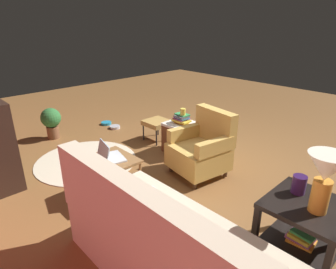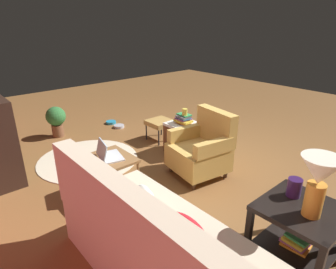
# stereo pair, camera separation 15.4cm
# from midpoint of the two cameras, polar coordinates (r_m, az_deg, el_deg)

# --- Properties ---
(ground) EXTENTS (12.00, 12.00, 0.00)m
(ground) POSITION_cam_midpoint_polar(r_m,az_deg,el_deg) (4.31, 5.40, -5.48)
(ground) COLOR brown
(couch) EXTENTS (1.90, 0.85, 1.00)m
(couch) POSITION_cam_midpoint_polar(r_m,az_deg,el_deg) (2.40, -0.00, -21.47)
(couch) COLOR beige
(couch) RESTS_ON ground
(armchair) EXTENTS (0.76, 0.78, 0.87)m
(armchair) POSITION_cam_midpoint_polar(r_m,az_deg,el_deg) (3.87, 7.85, -2.89)
(armchair) COLOR tan
(armchair) RESTS_ON ground
(side_table) EXTENTS (0.64, 0.64, 0.55)m
(side_table) POSITION_cam_midpoint_polar(r_m,az_deg,el_deg) (2.78, 26.06, -15.99)
(side_table) COLOR black
(side_table) RESTS_ON ground
(table_lamp) EXTENTS (0.30, 0.30, 0.50)m
(table_lamp) POSITION_cam_midpoint_polar(r_m,az_deg,el_deg) (2.46, 29.28, -7.42)
(table_lamp) COLOR orange
(table_lamp) RESTS_ON side_table
(small_vase) EXTENTS (0.12, 0.12, 0.16)m
(small_vase) POSITION_cam_midpoint_polar(r_m,az_deg,el_deg) (2.76, 25.19, -9.47)
(small_vase) COLOR #33194C
(small_vase) RESTS_ON side_table
(book_stack_shelf) EXTENTS (0.24, 0.20, 0.11)m
(book_stack_shelf) POSITION_cam_midpoint_polar(r_m,az_deg,el_deg) (2.88, 25.52, -18.54)
(book_stack_shelf) COLOR orange
(book_stack_shelf) RESTS_ON side_table
(laptop_desk) EXTENTS (0.56, 0.44, 0.48)m
(laptop_desk) POSITION_cam_midpoint_polar(r_m,az_deg,el_deg) (3.43, -9.73, -5.32)
(laptop_desk) COLOR olive
(laptop_desk) RESTS_ON ground
(laptop) EXTENTS (0.37, 0.32, 0.21)m
(laptop) POSITION_cam_midpoint_polar(r_m,az_deg,el_deg) (3.37, -10.52, -3.85)
(laptop) COLOR silver
(laptop) RESTS_ON laptop_desk
(wicker_hamper) EXTENTS (0.45, 0.45, 0.48)m
(wicker_hamper) POSITION_cam_midpoint_polar(r_m,az_deg,el_deg) (4.54, 3.93, -0.61)
(wicker_hamper) COLOR brown
(wicker_hamper) RESTS_ON ground
(book_stack_hamper) EXTENTS (0.27, 0.22, 0.14)m
(book_stack_hamper) POSITION_cam_midpoint_polar(r_m,az_deg,el_deg) (4.43, 4.09, 3.08)
(book_stack_hamper) COLOR orange
(book_stack_hamper) RESTS_ON wicker_hamper
(yellow_mug) EXTENTS (0.08, 0.08, 0.10)m
(yellow_mug) POSITION_cam_midpoint_polar(r_m,az_deg,el_deg) (4.35, 4.35, 4.46)
(yellow_mug) COLOR #E5D14C
(yellow_mug) RESTS_ON book_stack_hamper
(tv_remote) EXTENTS (0.08, 0.17, 0.02)m
(tv_remote) POSITION_cam_midpoint_polar(r_m,az_deg,el_deg) (4.57, 3.83, 2.92)
(tv_remote) COLOR #262628
(tv_remote) RESTS_ON wicker_hamper
(ottoman) EXTENTS (0.40, 0.40, 0.36)m
(ottoman) POSITION_cam_midpoint_polar(r_m,az_deg,el_deg) (4.95, -0.71, 2.26)
(ottoman) COLOR #AD8442
(ottoman) RESTS_ON ground
(circular_rug) EXTENTS (1.47, 1.47, 0.01)m
(circular_rug) POSITION_cam_midpoint_polar(r_m,az_deg,el_deg) (4.51, -14.54, -4.75)
(circular_rug) COLOR beige
(circular_rug) RESTS_ON ground
(pet_bowl_steel) EXTENTS (0.20, 0.20, 0.05)m
(pet_bowl_steel) POSITION_cam_midpoint_polar(r_m,az_deg,el_deg) (5.70, -8.90, 1.61)
(pet_bowl_steel) COLOR silver
(pet_bowl_steel) RESTS_ON ground
(pet_bowl_teal) EXTENTS (0.20, 0.20, 0.05)m
(pet_bowl_teal) POSITION_cam_midpoint_polar(r_m,az_deg,el_deg) (5.95, -10.49, 2.38)
(pet_bowl_teal) COLOR teal
(pet_bowl_teal) RESTS_ON ground
(potted_plant) EXTENTS (0.34, 0.34, 0.55)m
(potted_plant) POSITION_cam_midpoint_polar(r_m,az_deg,el_deg) (5.45, -20.50, 2.91)
(potted_plant) COLOR brown
(potted_plant) RESTS_ON ground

